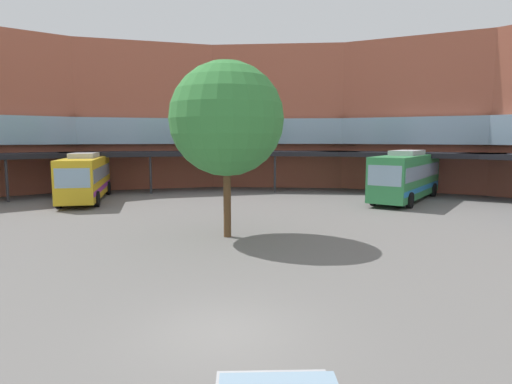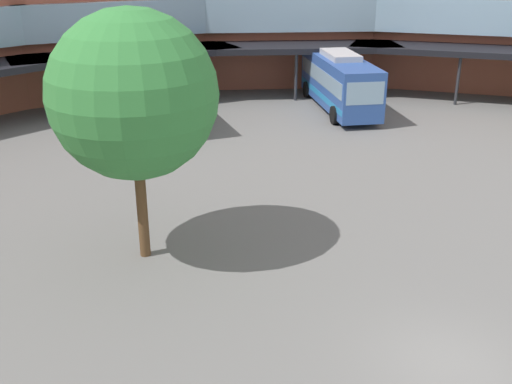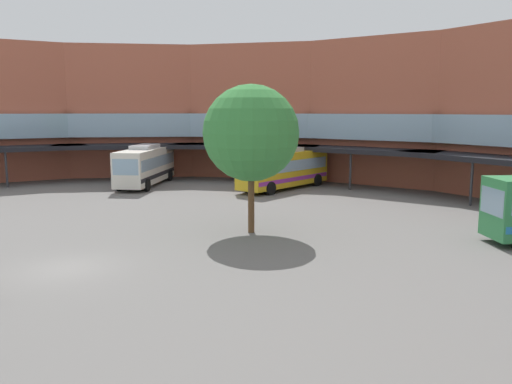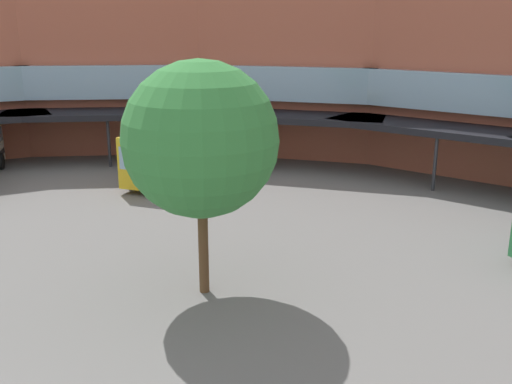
% 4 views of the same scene
% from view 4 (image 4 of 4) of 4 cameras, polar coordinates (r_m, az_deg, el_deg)
% --- Properties ---
extents(station_building, '(76.95, 43.90, 13.47)m').
position_cam_4_polar(station_building, '(27.05, 11.62, 9.64)').
color(station_building, '#AD5942').
rests_on(station_building, ground).
extents(bus_0, '(5.41, 10.47, 3.64)m').
position_cam_4_polar(bus_0, '(37.34, -7.50, 4.35)').
color(bus_0, gold).
rests_on(bus_0, ground).
extents(plaza_tree, '(5.39, 5.39, 8.34)m').
position_cam_4_polar(plaza_tree, '(19.91, -5.45, 5.11)').
color(plaza_tree, brown).
rests_on(plaza_tree, ground).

